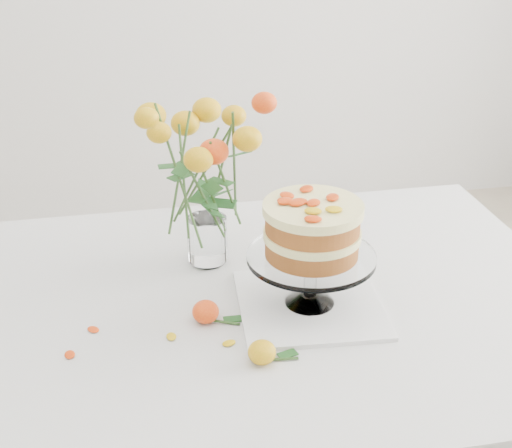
# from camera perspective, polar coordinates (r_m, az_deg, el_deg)

# --- Properties ---
(table) EXTENTS (1.43, 0.93, 0.76)m
(table) POSITION_cam_1_polar(r_m,az_deg,el_deg) (1.46, -2.22, -8.91)
(table) COLOR #A27C5E
(table) RESTS_ON ground
(napkin) EXTENTS (0.29, 0.29, 0.01)m
(napkin) POSITION_cam_1_polar(r_m,az_deg,el_deg) (1.40, 4.29, -6.41)
(napkin) COLOR white
(napkin) RESTS_ON table
(cake_stand) EXTENTS (0.25, 0.25, 0.22)m
(cake_stand) POSITION_cam_1_polar(r_m,az_deg,el_deg) (1.33, 4.51, -0.89)
(cake_stand) COLOR white
(cake_stand) RESTS_ON napkin
(rose_vase) EXTENTS (0.28, 0.28, 0.43)m
(rose_vase) POSITION_cam_1_polar(r_m,az_deg,el_deg) (1.45, -4.15, 5.57)
(rose_vase) COLOR white
(rose_vase) RESTS_ON table
(loose_rose_near) EXTENTS (0.09, 0.05, 0.04)m
(loose_rose_near) POSITION_cam_1_polar(r_m,az_deg,el_deg) (1.25, 0.50, -10.23)
(loose_rose_near) COLOR #FFA816
(loose_rose_near) RESTS_ON table
(loose_rose_far) EXTENTS (0.09, 0.06, 0.04)m
(loose_rose_far) POSITION_cam_1_polar(r_m,az_deg,el_deg) (1.35, -4.03, -7.03)
(loose_rose_far) COLOR red
(loose_rose_far) RESTS_ON table
(stray_petal_a) EXTENTS (0.03, 0.02, 0.00)m
(stray_petal_a) POSITION_cam_1_polar(r_m,az_deg,el_deg) (1.32, -6.79, -8.94)
(stray_petal_a) COLOR yellow
(stray_petal_a) RESTS_ON table
(stray_petal_b) EXTENTS (0.03, 0.02, 0.00)m
(stray_petal_b) POSITION_cam_1_polar(r_m,az_deg,el_deg) (1.30, -2.18, -9.51)
(stray_petal_b) COLOR yellow
(stray_petal_b) RESTS_ON table
(stray_petal_c) EXTENTS (0.03, 0.02, 0.00)m
(stray_petal_c) POSITION_cam_1_polar(r_m,az_deg,el_deg) (1.27, -0.08, -10.35)
(stray_petal_c) COLOR yellow
(stray_petal_c) RESTS_ON table
(stray_petal_d) EXTENTS (0.03, 0.02, 0.00)m
(stray_petal_d) POSITION_cam_1_polar(r_m,az_deg,el_deg) (1.37, -12.89, -8.25)
(stray_petal_d) COLOR yellow
(stray_petal_d) RESTS_ON table
(stray_petal_e) EXTENTS (0.03, 0.02, 0.00)m
(stray_petal_e) POSITION_cam_1_polar(r_m,az_deg,el_deg) (1.31, -14.68, -10.10)
(stray_petal_e) COLOR yellow
(stray_petal_e) RESTS_ON table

